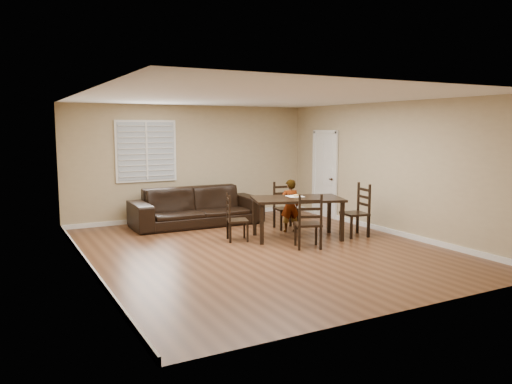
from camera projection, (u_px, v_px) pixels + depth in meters
ground at (262, 249)px, 9.02m from camera, size 7.00×7.00×0.00m
room at (259, 148)px, 8.96m from camera, size 6.04×7.04×2.72m
dining_table at (297, 202)px, 9.80m from camera, size 1.95×1.47×0.81m
chair_near at (284, 207)px, 10.90m from camera, size 0.50×0.47×1.01m
chair_far at (309, 224)px, 8.94m from camera, size 0.58×0.56×1.01m
chair_left at (232, 220)px, 9.62m from camera, size 0.49×0.51×0.92m
chair_right at (360, 212)px, 10.07m from camera, size 0.51×0.54×1.07m
child at (290, 206)px, 10.44m from camera, size 0.46×0.35×1.11m
napkin at (295, 196)px, 9.98m from camera, size 0.36×0.36×0.00m
donut at (296, 195)px, 9.98m from camera, size 0.11×0.11×0.04m
sofa at (197, 207)px, 11.17m from camera, size 2.90×1.17×0.84m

